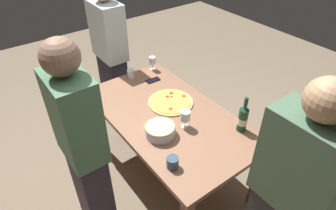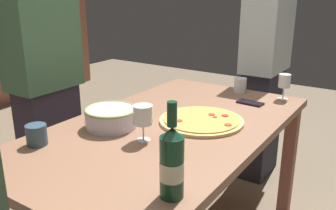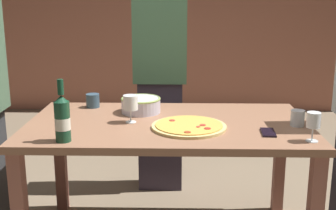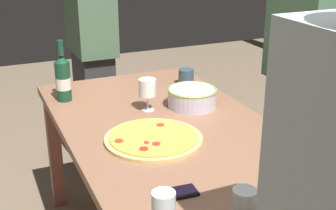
{
  "view_description": "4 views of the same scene",
  "coord_description": "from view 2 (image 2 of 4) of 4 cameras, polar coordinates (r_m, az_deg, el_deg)",
  "views": [
    {
      "loc": [
        -1.56,
        1.16,
        2.31
      ],
      "look_at": [
        0.0,
        0.0,
        0.85
      ],
      "focal_mm": 30.78,
      "sensor_mm": 36.0,
      "label": 1
    },
    {
      "loc": [
        -1.35,
        -0.9,
        1.38
      ],
      "look_at": [
        0.0,
        0.0,
        0.85
      ],
      "focal_mm": 38.93,
      "sensor_mm": 36.0,
      "label": 2
    },
    {
      "loc": [
        0.06,
        -2.42,
        1.46
      ],
      "look_at": [
        0.0,
        0.0,
        0.85
      ],
      "focal_mm": 47.19,
      "sensor_mm": 36.0,
      "label": 3
    },
    {
      "loc": [
        1.72,
        -0.75,
        1.58
      ],
      "look_at": [
        0.0,
        0.0,
        0.85
      ],
      "focal_mm": 49.25,
      "sensor_mm": 36.0,
      "label": 4
    }
  ],
  "objects": [
    {
      "name": "wine_glass_by_bottle",
      "position": [
        1.53,
        -3.94,
        -1.66
      ],
      "size": [
        0.08,
        0.08,
        0.16
      ],
      "color": "white",
      "rests_on": "dining_table"
    },
    {
      "name": "wine_bottle",
      "position": [
        1.12,
        0.61,
        -8.95
      ],
      "size": [
        0.08,
        0.08,
        0.31
      ],
      "color": "#16412A",
      "rests_on": "dining_table"
    },
    {
      "name": "person_guest_right",
      "position": [
        2.7,
        14.92,
        5.67
      ],
      "size": [
        0.43,
        0.24,
        1.64
      ],
      "rotation": [
        0.0,
        0.0,
        3.09
      ],
      "color": "#232430",
      "rests_on": "ground"
    },
    {
      "name": "dining_table",
      "position": [
        1.78,
        0.0,
        -5.91
      ],
      "size": [
        1.6,
        0.9,
        0.75
      ],
      "color": "#8E6148",
      "rests_on": "ground"
    },
    {
      "name": "pizza",
      "position": [
        1.77,
        5.25,
        -2.42
      ],
      "size": [
        0.41,
        0.41,
        0.02
      ],
      "color": "#DABB72",
      "rests_on": "dining_table"
    },
    {
      "name": "cup_amber",
      "position": [
        1.61,
        -19.88,
        -4.42
      ],
      "size": [
        0.09,
        0.09,
        0.09
      ],
      "primitive_type": "cylinder",
      "color": "#334E5F",
      "rests_on": "dining_table"
    },
    {
      "name": "cell_phone",
      "position": [
        2.1,
        12.74,
        0.33
      ],
      "size": [
        0.08,
        0.15,
        0.01
      ],
      "primitive_type": "cube",
      "rotation": [
        0.0,
        0.0,
        3.07
      ],
      "color": "black",
      "rests_on": "dining_table"
    },
    {
      "name": "wine_glass_near_pizza",
      "position": [
        2.21,
        17.78,
        3.51
      ],
      "size": [
        0.07,
        0.07,
        0.15
      ],
      "color": "white",
      "rests_on": "dining_table"
    },
    {
      "name": "person_host",
      "position": [
        2.18,
        -18.76,
        3.45
      ],
      "size": [
        0.39,
        0.24,
        1.69
      ],
      "rotation": [
        0.0,
        0.0,
        -1.48
      ],
      "color": "#342C3B",
      "rests_on": "ground"
    },
    {
      "name": "serving_bowl",
      "position": [
        1.72,
        -8.92,
        -1.84
      ],
      "size": [
        0.24,
        0.24,
        0.09
      ],
      "color": "silver",
      "rests_on": "dining_table"
    },
    {
      "name": "cup_ceramic",
      "position": [
        2.31,
        11.23,
        3.05
      ],
      "size": [
        0.08,
        0.08,
        0.09
      ],
      "primitive_type": "cylinder",
      "color": "white",
      "rests_on": "dining_table"
    }
  ]
}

